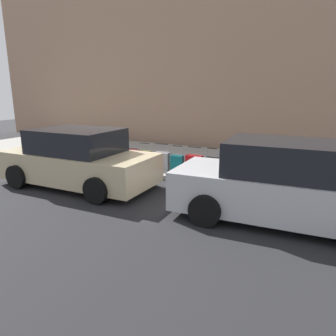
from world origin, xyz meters
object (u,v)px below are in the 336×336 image
at_px(fire_hydrant, 101,152).
at_px(parked_car_silver_0, 285,185).
at_px(suitcase_navy_1, 228,165).
at_px(suitcase_silver_5, 162,161).
at_px(suitcase_maroon_0, 247,172).
at_px(suitcase_teal_4, 177,164).
at_px(bollard_post, 87,149).
at_px(suitcase_black_2, 212,167).
at_px(suitcase_maroon_7, 133,158).
at_px(suitcase_red_3, 194,165).
at_px(parked_car_beige_1, 78,159).
at_px(suitcase_olive_6, 145,160).
at_px(suitcase_navy_8, 119,155).

xyz_separation_m(fire_hydrant, parked_car_silver_0, (-6.20, 2.02, 0.23)).
bearing_deg(suitcase_navy_1, suitcase_silver_5, 0.24).
bearing_deg(suitcase_maroon_0, suitcase_teal_4, 0.55).
distance_m(bollard_post, parked_car_silver_0, 6.93).
distance_m(suitcase_black_2, suitcase_maroon_7, 2.73).
height_order(suitcase_navy_1, suitcase_teal_4, suitcase_navy_1).
xyz_separation_m(suitcase_maroon_0, suitcase_silver_5, (2.65, -0.01, 0.03)).
bearing_deg(bollard_post, suitcase_red_3, -177.65).
xyz_separation_m(suitcase_navy_1, parked_car_beige_1, (3.62, 2.06, 0.22)).
bearing_deg(parked_car_beige_1, suitcase_olive_6, -115.86).
distance_m(suitcase_maroon_0, parked_car_silver_0, 2.40).
relative_size(fire_hydrant, bollard_post, 0.82).
bearing_deg(parked_car_beige_1, fire_hydrant, -67.53).
bearing_deg(parked_car_silver_0, fire_hydrant, -18.01).
bearing_deg(suitcase_maroon_7, parked_car_beige_1, 78.34).
bearing_deg(suitcase_red_3, suitcase_navy_8, -0.55).
bearing_deg(suitcase_navy_8, suitcase_maroon_7, 179.53).
distance_m(suitcase_maroon_0, fire_hydrant, 5.00).
distance_m(suitcase_navy_1, suitcase_maroon_7, 3.20).
bearing_deg(parked_car_beige_1, suitcase_navy_8, -86.89).
xyz_separation_m(suitcase_olive_6, fire_hydrant, (1.78, -0.06, 0.10)).
bearing_deg(suitcase_navy_1, suitcase_maroon_7, 0.22).
xyz_separation_m(suitcase_maroon_7, bollard_post, (1.73, 0.18, 0.18)).
xyz_separation_m(suitcase_black_2, bollard_post, (4.46, 0.15, 0.17)).
xyz_separation_m(suitcase_black_2, suitcase_navy_8, (3.27, -0.03, 0.04)).
bearing_deg(suitcase_maroon_7, suitcase_navy_1, -179.78).
relative_size(suitcase_black_2, bollard_post, 0.93).
relative_size(bollard_post, parked_car_beige_1, 0.21).
distance_m(suitcase_maroon_7, fire_hydrant, 1.26).
height_order(suitcase_maroon_0, parked_car_silver_0, parked_car_silver_0).
relative_size(suitcase_maroon_7, bollard_post, 0.67).
distance_m(suitcase_olive_6, fire_hydrant, 1.79).
bearing_deg(fire_hydrant, suitcase_maroon_0, -179.73).
height_order(suitcase_maroon_0, suitcase_red_3, suitcase_red_3).
xyz_separation_m(suitcase_maroon_0, suitcase_black_2, (1.01, 0.02, 0.04)).
distance_m(suitcase_navy_1, fire_hydrant, 4.46).
height_order(suitcase_red_3, suitcase_olive_6, same).
relative_size(suitcase_navy_8, parked_car_silver_0, 0.20).
xyz_separation_m(suitcase_teal_4, suitcase_silver_5, (0.55, -0.03, 0.02)).
height_order(suitcase_navy_1, suitcase_maroon_7, suitcase_navy_1).
height_order(suitcase_silver_5, bollard_post, bollard_post).
height_order(suitcase_olive_6, suitcase_navy_8, suitcase_navy_8).
height_order(suitcase_silver_5, suitcase_navy_8, suitcase_navy_8).
bearing_deg(suitcase_olive_6, suitcase_teal_4, -176.88).
relative_size(suitcase_navy_8, parked_car_beige_1, 0.20).
distance_m(fire_hydrant, parked_car_beige_1, 2.19).
xyz_separation_m(suitcase_maroon_7, suitcase_navy_8, (0.53, -0.00, 0.05)).
bearing_deg(suitcase_maroon_7, suitcase_black_2, 179.39).
relative_size(suitcase_red_3, suitcase_teal_4, 1.01).
bearing_deg(suitcase_maroon_7, bollard_post, 6.01).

